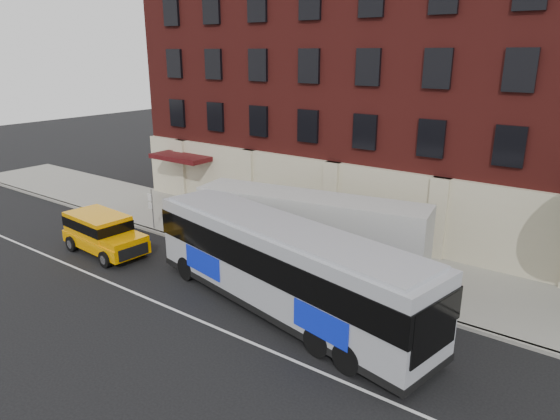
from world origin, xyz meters
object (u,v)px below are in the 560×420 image
Objects in this scene: sign_pole at (152,207)px; shipping_container at (309,233)px; city_bus at (283,265)px; yellow_suv at (102,231)px.

sign_pole is 0.22× the size of shipping_container.
city_bus is 11.14m from yellow_suv.
shipping_container is (9.68, 4.46, 0.66)m from yellow_suv.
yellow_suv is 0.47× the size of shipping_container.
shipping_container reaches higher than yellow_suv.
city_bus is at bearing -15.10° from sign_pole.
sign_pole is 0.47× the size of yellow_suv.
sign_pole is 0.18× the size of city_bus.
shipping_container reaches higher than city_bus.
sign_pole is at bearing -175.13° from shipping_container.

